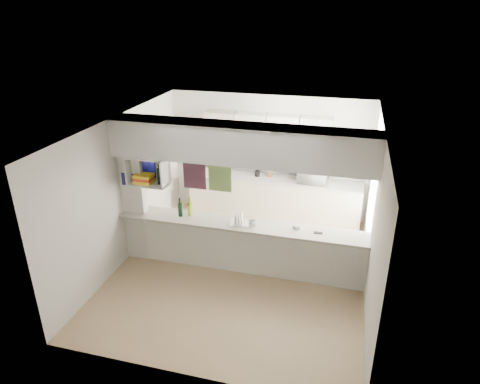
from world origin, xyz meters
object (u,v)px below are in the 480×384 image
(dish_rack, at_px, (241,219))
(bowl, at_px, (314,167))
(microwave, at_px, (312,175))
(wine_bottles, at_px, (185,209))

(dish_rack, bearing_deg, bowl, 57.03)
(microwave, xyz_separation_m, dish_rack, (-0.96, -2.09, -0.08))
(microwave, xyz_separation_m, wine_bottles, (-1.95, -2.06, -0.03))
(dish_rack, xyz_separation_m, wine_bottles, (-0.99, 0.03, 0.06))
(microwave, bearing_deg, dish_rack, 67.27)
(dish_rack, bearing_deg, microwave, 57.83)
(dish_rack, relative_size, wine_bottles, 1.08)
(microwave, bearing_deg, wine_bottles, 48.43)
(bowl, xyz_separation_m, dish_rack, (-0.98, -2.06, -0.28))
(bowl, relative_size, wine_bottles, 0.71)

